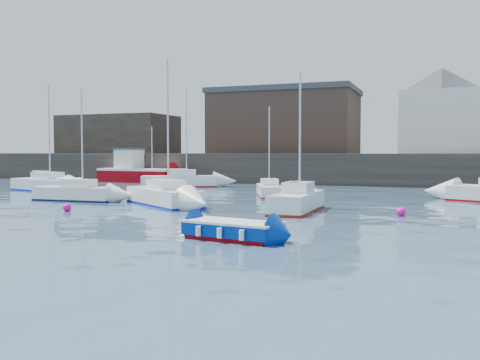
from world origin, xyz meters
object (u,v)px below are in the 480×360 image
(blue_dinghy, at_px, (233,229))
(buoy_mid, at_px, (401,216))
(fishing_boat, at_px, (137,171))
(sailboat_f, at_px, (270,190))
(buoy_far, at_px, (295,200))
(sailboat_h, at_px, (180,181))
(sailboat_a, at_px, (76,193))
(sailboat_e, at_px, (46,184))
(sailboat_b, at_px, (164,196))
(buoy_near, at_px, (67,211))
(sailboat_c, at_px, (297,201))

(blue_dinghy, xyz_separation_m, buoy_mid, (5.17, 9.47, -0.38))
(fishing_boat, bearing_deg, sailboat_f, -34.24)
(buoy_far, bearing_deg, sailboat_f, 139.24)
(sailboat_h, bearing_deg, buoy_mid, -38.28)
(buoy_mid, bearing_deg, sailboat_f, 136.67)
(sailboat_a, xyz_separation_m, sailboat_e, (-7.77, 6.25, 0.05))
(fishing_boat, xyz_separation_m, sailboat_b, (14.64, -20.98, -0.56))
(sailboat_a, bearing_deg, sailboat_h, 90.04)
(sailboat_h, bearing_deg, buoy_near, -80.11)
(buoy_near, bearing_deg, sailboat_f, 61.00)
(blue_dinghy, bearing_deg, buoy_near, 154.62)
(blue_dinghy, bearing_deg, buoy_mid, 61.35)
(sailboat_c, xyz_separation_m, sailboat_e, (-22.73, 7.39, -0.01))
(sailboat_c, distance_m, sailboat_e, 23.90)
(fishing_boat, xyz_separation_m, sailboat_f, (18.56, -12.63, -0.67))
(buoy_near, bearing_deg, sailboat_b, 54.79)
(sailboat_a, relative_size, buoy_far, 15.97)
(buoy_mid, distance_m, buoy_far, 9.99)
(sailboat_f, bearing_deg, sailboat_a, -144.07)
(buoy_near, xyz_separation_m, buoy_far, (9.58, 10.93, 0.00))
(sailboat_f, relative_size, buoy_mid, 14.10)
(sailboat_a, bearing_deg, sailboat_c, -4.37)
(fishing_boat, relative_size, buoy_mid, 19.90)
(fishing_boat, distance_m, sailboat_h, 9.73)
(sailboat_f, bearing_deg, blue_dinghy, -76.67)
(sailboat_b, distance_m, sailboat_e, 16.06)
(sailboat_c, bearing_deg, sailboat_f, 115.80)
(sailboat_c, bearing_deg, buoy_far, 105.60)
(sailboat_b, height_order, sailboat_f, sailboat_b)
(sailboat_f, bearing_deg, fishing_boat, 145.76)
(sailboat_c, relative_size, sailboat_f, 1.16)
(sailboat_a, distance_m, sailboat_f, 13.17)
(fishing_boat, height_order, sailboat_f, sailboat_f)
(sailboat_b, height_order, buoy_far, sailboat_b)
(blue_dinghy, xyz_separation_m, buoy_far, (-2.00, 16.43, -0.38))
(sailboat_b, distance_m, buoy_far, 8.93)
(blue_dinghy, bearing_deg, sailboat_e, 143.31)
(sailboat_c, xyz_separation_m, buoy_far, (-1.90, 6.81, -0.56))
(sailboat_e, bearing_deg, sailboat_f, 4.58)
(buoy_mid, bearing_deg, sailboat_b, 177.17)
(sailboat_h, bearing_deg, buoy_far, -34.60)
(sailboat_b, bearing_deg, sailboat_e, 154.68)
(sailboat_c, xyz_separation_m, buoy_near, (-11.49, -4.12, -0.56))
(buoy_mid, bearing_deg, sailboat_c, 178.45)
(sailboat_e, relative_size, buoy_far, 19.06)
(sailboat_e, bearing_deg, sailboat_b, -25.32)
(buoy_near, height_order, buoy_far, buoy_far)
(blue_dinghy, relative_size, fishing_boat, 0.42)
(blue_dinghy, relative_size, buoy_near, 8.50)
(sailboat_h, relative_size, buoy_near, 19.48)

